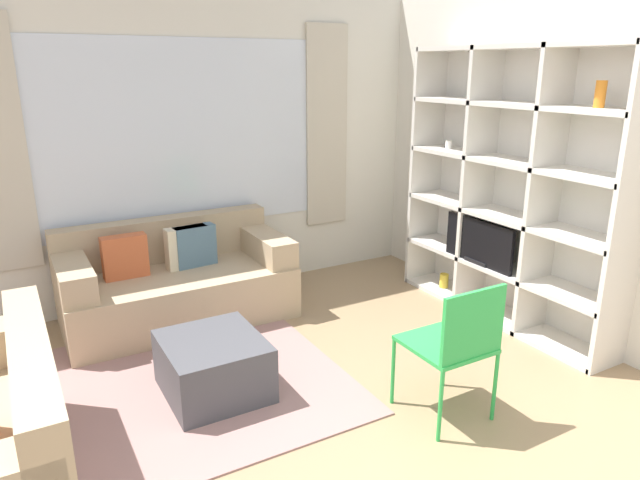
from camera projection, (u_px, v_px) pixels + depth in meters
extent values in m
cube|color=silver|center=(182.00, 147.00, 4.92)|extent=(5.73, 0.07, 2.70)
cube|color=silver|center=(183.00, 136.00, 4.86)|extent=(2.49, 0.01, 1.60)
cube|color=beige|center=(327.00, 128.00, 5.52)|extent=(0.44, 0.03, 1.90)
cube|color=silver|center=(526.00, 153.00, 4.57)|extent=(0.07, 4.58, 2.70)
cube|color=gray|center=(143.00, 396.00, 3.64)|extent=(2.56, 1.91, 0.01)
cube|color=silver|center=(525.00, 187.00, 4.58)|extent=(0.02, 2.02, 2.18)
cube|color=silver|center=(630.00, 218.00, 3.66)|extent=(0.37, 0.04, 2.18)
cube|color=silver|center=(544.00, 197.00, 4.22)|extent=(0.37, 0.04, 2.18)
cube|color=silver|center=(478.00, 182.00, 4.78)|extent=(0.37, 0.04, 2.18)
cube|color=silver|center=(426.00, 170.00, 5.34)|extent=(0.37, 0.04, 2.18)
cube|color=silver|center=(497.00, 314.00, 4.81)|extent=(0.37, 2.02, 0.04)
cube|color=silver|center=(501.00, 267.00, 4.69)|extent=(0.37, 2.02, 0.04)
cube|color=silver|center=(506.00, 216.00, 4.56)|extent=(0.37, 2.02, 0.04)
cube|color=silver|center=(512.00, 162.00, 4.44)|extent=(0.37, 2.02, 0.04)
cube|color=silver|center=(517.00, 105.00, 4.31)|extent=(0.37, 2.02, 0.04)
cube|color=silver|center=(523.00, 46.00, 4.19)|extent=(0.37, 2.02, 0.04)
cube|color=black|center=(479.00, 242.00, 4.67)|extent=(0.04, 0.72, 0.37)
cube|color=black|center=(479.00, 261.00, 4.73)|extent=(0.10, 0.24, 0.03)
cylinder|color=#388947|center=(504.00, 257.00, 4.62)|extent=(0.09, 0.09, 0.16)
cylinder|color=white|center=(449.00, 145.00, 5.00)|extent=(0.06, 0.06, 0.07)
cylinder|color=orange|center=(600.00, 94.00, 3.69)|extent=(0.07, 0.07, 0.17)
cylinder|color=white|center=(496.00, 303.00, 4.78)|extent=(0.08, 0.08, 0.16)
cylinder|color=gold|center=(444.00, 281.00, 5.32)|extent=(0.08, 0.08, 0.13)
cylinder|color=red|center=(494.00, 306.00, 4.80)|extent=(0.10, 0.10, 0.10)
cube|color=tan|center=(179.00, 296.00, 4.68)|extent=(1.80, 0.89, 0.42)
cube|color=tan|center=(164.00, 239.00, 4.86)|extent=(1.80, 0.18, 0.37)
cube|color=tan|center=(72.00, 276.00, 4.22)|extent=(0.24, 0.83, 0.22)
cube|color=tan|center=(265.00, 245.00, 4.95)|extent=(0.24, 0.83, 0.22)
cube|color=#C65B33|center=(125.00, 257.00, 4.45)|extent=(0.34, 0.12, 0.34)
cube|color=beige|center=(187.00, 247.00, 4.69)|extent=(0.35, 0.14, 0.34)
cube|color=slate|center=(195.00, 246.00, 4.72)|extent=(0.35, 0.15, 0.34)
cube|color=tan|center=(33.00, 376.00, 2.71)|extent=(0.18, 1.53, 0.37)
cube|color=#47474C|center=(213.00, 367.00, 3.63)|extent=(0.61, 0.66, 0.38)
cylinder|color=green|center=(445.00, 355.00, 3.70)|extent=(0.02, 0.02, 0.44)
cylinder|color=green|center=(393.00, 371.00, 3.51)|extent=(0.02, 0.02, 0.44)
cylinder|color=green|center=(495.00, 387.00, 3.34)|extent=(0.02, 0.02, 0.44)
cylinder|color=green|center=(440.00, 407.00, 3.15)|extent=(0.02, 0.02, 0.44)
cube|color=green|center=(445.00, 344.00, 3.36)|extent=(0.44, 0.46, 0.02)
cube|color=green|center=(474.00, 325.00, 3.12)|extent=(0.44, 0.02, 0.40)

